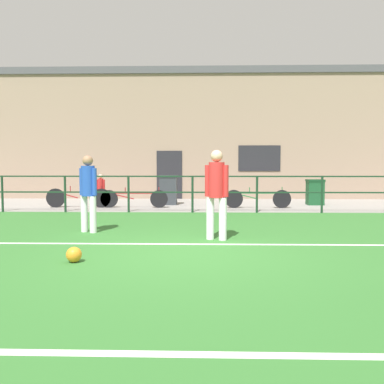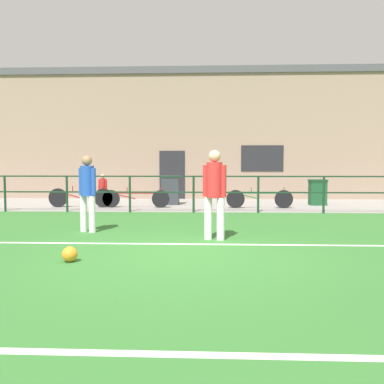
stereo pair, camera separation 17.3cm
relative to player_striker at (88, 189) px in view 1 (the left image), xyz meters
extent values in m
cube|color=#33702D|center=(2.18, -2.18, -0.98)|extent=(60.00, 44.00, 0.04)
cube|color=white|center=(2.18, -1.30, -0.95)|extent=(36.00, 0.11, 0.00)
cube|color=white|center=(2.18, -5.73, -0.95)|extent=(36.00, 0.11, 0.00)
cube|color=gray|center=(2.18, 6.32, -0.95)|extent=(48.00, 5.00, 0.02)
cylinder|color=#193823|center=(-3.82, 3.82, -0.38)|extent=(0.07, 0.07, 1.15)
cylinder|color=#193823|center=(-1.82, 3.82, -0.38)|extent=(0.07, 0.07, 1.15)
cylinder|color=#193823|center=(0.18, 3.82, -0.38)|extent=(0.07, 0.07, 1.15)
cylinder|color=#193823|center=(2.18, 3.82, -0.38)|extent=(0.07, 0.07, 1.15)
cylinder|color=#193823|center=(4.18, 3.82, -0.38)|extent=(0.07, 0.07, 1.15)
cylinder|color=#193823|center=(6.18, 3.82, -0.38)|extent=(0.07, 0.07, 1.15)
cube|color=#193823|center=(2.18, 3.82, 0.17)|extent=(36.00, 0.04, 0.04)
cube|color=#193823|center=(2.18, 3.82, -0.32)|extent=(36.00, 0.04, 0.04)
cube|color=gray|center=(2.18, 10.02, 1.74)|extent=(28.00, 2.40, 5.39)
cube|color=#232328|center=(1.05, 8.81, 0.09)|extent=(1.10, 0.04, 2.10)
cube|color=#232328|center=(4.92, 8.81, 0.82)|extent=(1.80, 0.04, 1.10)
cube|color=#4C4C51|center=(2.18, 10.02, 4.59)|extent=(28.00, 2.56, 0.30)
cylinder|color=white|center=(-0.11, 0.06, -0.56)|extent=(0.15, 0.15, 0.80)
cylinder|color=white|center=(0.11, -0.06, -0.56)|extent=(0.15, 0.15, 0.80)
cylinder|color=blue|center=(0.00, 0.00, 0.17)|extent=(0.30, 0.30, 0.66)
sphere|color=#A37556|center=(0.00, 0.00, 0.61)|extent=(0.23, 0.23, 0.23)
cylinder|color=blue|center=(-0.16, 0.08, 0.15)|extent=(0.10, 0.10, 0.59)
cylinder|color=blue|center=(0.16, -0.08, 0.15)|extent=(0.10, 0.10, 0.59)
cylinder|color=white|center=(2.65, -0.78, -0.54)|extent=(0.15, 0.15, 0.84)
cylinder|color=white|center=(2.90, -0.87, -0.54)|extent=(0.15, 0.15, 0.84)
cylinder|color=red|center=(2.77, -0.82, 0.23)|extent=(0.31, 0.31, 0.69)
sphere|color=tan|center=(2.77, -0.82, 0.69)|extent=(0.24, 0.24, 0.24)
cylinder|color=red|center=(2.60, -0.76, 0.21)|extent=(0.11, 0.11, 0.62)
cylinder|color=red|center=(2.95, -0.89, 0.21)|extent=(0.11, 0.11, 0.62)
sphere|color=orange|center=(0.56, -2.77, -0.84)|extent=(0.23, 0.23, 0.23)
cylinder|color=#232D4C|center=(-1.02, 5.42, -0.67)|extent=(0.10, 0.10, 0.54)
cylinder|color=#232D4C|center=(-1.19, 5.41, -0.67)|extent=(0.10, 0.10, 0.54)
cylinder|color=red|center=(-1.10, 5.42, -0.17)|extent=(0.20, 0.20, 0.45)
sphere|color=beige|center=(-1.10, 5.42, 0.13)|extent=(0.15, 0.15, 0.15)
cylinder|color=red|center=(-0.98, 5.42, -0.19)|extent=(0.07, 0.07, 0.40)
cylinder|color=red|center=(-1.22, 5.41, -0.19)|extent=(0.07, 0.07, 0.40)
cylinder|color=black|center=(3.56, 5.02, -0.63)|extent=(0.62, 0.04, 0.62)
cylinder|color=black|center=(5.18, 5.02, -0.63)|extent=(0.62, 0.04, 0.62)
cube|color=#1E6633|center=(4.37, 5.02, -0.43)|extent=(1.27, 0.04, 0.04)
cube|color=#1E6633|center=(3.96, 5.02, -0.53)|extent=(0.80, 0.03, 0.23)
cylinder|color=#1E6633|center=(4.09, 5.02, -0.33)|extent=(0.03, 0.03, 0.20)
cylinder|color=#1E6633|center=(5.18, 5.02, -0.36)|extent=(0.03, 0.03, 0.28)
cylinder|color=black|center=(-0.71, 5.02, -0.64)|extent=(0.60, 0.04, 0.60)
cylinder|color=black|center=(1.00, 5.02, -0.64)|extent=(0.60, 0.04, 0.60)
cube|color=maroon|center=(0.14, 5.02, -0.44)|extent=(1.34, 0.04, 0.04)
cube|color=maroon|center=(-0.28, 5.02, -0.54)|extent=(0.84, 0.03, 0.22)
cylinder|color=maroon|center=(-0.16, 5.02, -0.34)|extent=(0.03, 0.03, 0.20)
cylinder|color=maroon|center=(1.00, 5.02, -0.37)|extent=(0.03, 0.03, 0.28)
cylinder|color=black|center=(-2.57, 5.02, -0.61)|extent=(0.66, 0.04, 0.66)
cylinder|color=black|center=(-0.98, 5.02, -0.61)|extent=(0.66, 0.04, 0.66)
cube|color=maroon|center=(-1.77, 5.02, -0.40)|extent=(1.24, 0.04, 0.04)
cube|color=maroon|center=(-2.17, 5.02, -0.50)|extent=(0.77, 0.03, 0.24)
cylinder|color=maroon|center=(-2.05, 5.02, -0.30)|extent=(0.03, 0.03, 0.20)
cylinder|color=maroon|center=(-0.98, 5.02, -0.33)|extent=(0.03, 0.03, 0.28)
cube|color=#194C28|center=(6.62, 6.22, -0.51)|extent=(0.57, 0.48, 0.86)
cube|color=#143D20|center=(6.62, 6.22, -0.04)|extent=(0.61, 0.52, 0.08)
cube|color=#33383D|center=(1.23, 6.17, -0.43)|extent=(0.62, 0.52, 1.00)
cube|color=#282C30|center=(1.23, 6.17, 0.11)|extent=(0.66, 0.56, 0.08)
camera|label=1|loc=(2.51, -8.79, 0.51)|focal=38.09mm
camera|label=2|loc=(2.68, -8.79, 0.51)|focal=38.09mm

